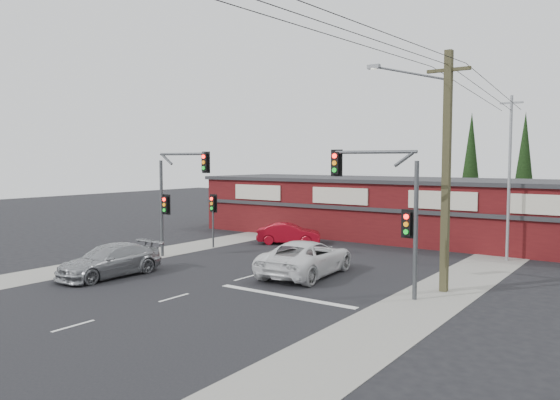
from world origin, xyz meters
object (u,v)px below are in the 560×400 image
Objects in this scene: white_suv at (306,258)px; utility_pole at (443,163)px; shop_building at (379,207)px; silver_suv at (110,261)px; red_sedan at (289,234)px.

white_suv is 0.60× the size of utility_pole.
silver_suv is at bearing -102.49° from shop_building.
utility_pole is at bearing 25.94° from silver_suv.
red_sedan is at bearing 150.72° from utility_pole.
utility_pole is (9.36, -14.00, 3.26)m from shop_building.
shop_building is at bearing 123.76° from utility_pole.
silver_suv is 13.27m from red_sedan.
shop_building is 17.15m from utility_pole.
silver_suv is (-7.46, -5.68, -0.08)m from white_suv.
white_suv is 1.15× the size of silver_suv.
utility_pole reaches higher than shop_building.
silver_suv is at bearing 144.88° from red_sedan.
white_suv is at bearing -175.48° from utility_pole.
utility_pole reaches higher than silver_suv.
shop_building is 2.73× the size of utility_pole.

